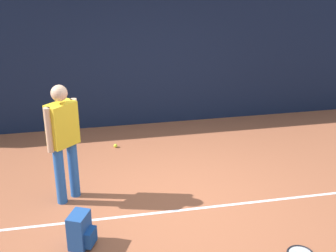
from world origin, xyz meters
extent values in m
plane|color=#9E5638|center=(0.00, 0.00, 0.00)|extent=(12.00, 12.00, 0.00)
cube|color=#141E38|center=(0.00, 3.00, 1.26)|extent=(10.00, 0.10, 2.53)
cube|color=white|center=(0.00, -0.23, 0.00)|extent=(9.00, 0.05, 0.00)
cylinder|color=#2659A5|center=(-1.54, 0.30, 0.42)|extent=(0.14, 0.14, 0.85)
cylinder|color=#2659A5|center=(-1.35, 0.45, 0.42)|extent=(0.14, 0.14, 0.85)
cube|color=yellow|center=(-1.45, 0.38, 1.15)|extent=(0.45, 0.43, 0.60)
sphere|color=#D8A884|center=(-1.45, 0.38, 1.59)|extent=(0.22, 0.22, 0.22)
cylinder|color=#D8A884|center=(-1.62, 0.24, 1.14)|extent=(0.09, 0.09, 0.62)
cylinder|color=#D8A884|center=(-1.28, 0.52, 1.14)|extent=(0.09, 0.09, 0.62)
cube|color=#1E478C|center=(-1.31, -0.73, 0.22)|extent=(0.31, 0.36, 0.44)
cube|color=navy|center=(-1.18, -0.79, 0.14)|extent=(0.17, 0.23, 0.20)
sphere|color=#CCE033|center=(-0.64, 1.96, 0.03)|extent=(0.07, 0.07, 0.07)
camera|label=1|loc=(-1.15, -5.39, 3.48)|focal=48.67mm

